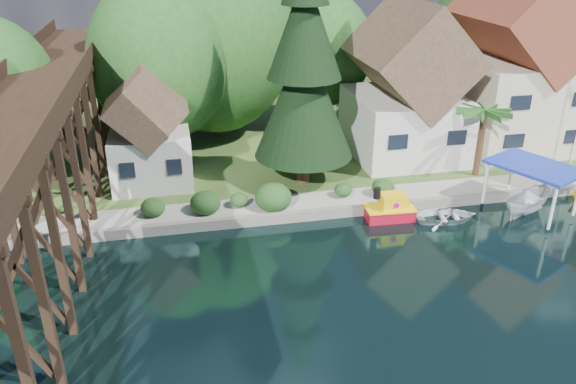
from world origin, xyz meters
name	(u,v)px	position (x,y,z in m)	size (l,w,h in m)	color
ground	(391,292)	(0.00, 0.00, 0.00)	(140.00, 140.00, 0.00)	black
bank	(267,99)	(0.00, 34.00, 0.25)	(140.00, 52.00, 0.50)	#324A1D
seawall	(405,206)	(4.00, 8.00, 0.31)	(60.00, 0.40, 0.62)	slate
promenade	(427,191)	(6.00, 9.30, 0.53)	(50.00, 2.60, 0.06)	gray
trestle_bridge	(32,174)	(-16.00, 5.17, 5.35)	(4.12, 44.18, 9.30)	black
house_left	(407,92)	(7.00, 16.00, 5.14)	(7.64, 8.64, 11.02)	beige
house_center	(520,67)	(16.00, 16.50, 6.42)	(8.65, 9.18, 13.89)	#C1B797
shed	(149,134)	(-11.00, 14.50, 3.83)	(5.09, 5.40, 7.85)	beige
bg_trees	(308,51)	(1.00, 21.25, 7.29)	(49.90, 13.30, 10.57)	#382314
shrubs	(263,196)	(-4.60, 9.26, 1.23)	(15.76, 2.47, 1.70)	#1A3D16
conifer	(304,69)	(-1.37, 12.45, 7.95)	(6.29, 6.29, 15.48)	#382314
palm_tree	(484,114)	(10.38, 11.18, 4.77)	(3.77, 3.77, 4.89)	#382314
tugboat	(390,209)	(2.68, 7.16, 0.63)	(2.98, 1.75, 2.10)	#AE0B22
boat_white_a	(446,215)	(5.85, 6.25, 0.38)	(2.61, 3.66, 0.76)	silver
boat_canopy	(530,193)	(11.02, 6.10, 1.36)	(5.19, 5.90, 3.16)	silver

